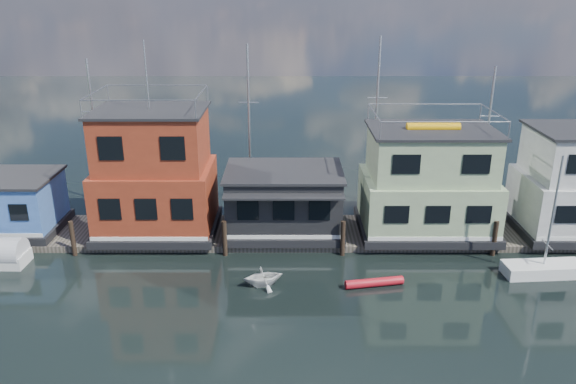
{
  "coord_description": "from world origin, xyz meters",
  "views": [
    {
      "loc": [
        -0.27,
        -20.98,
        15.16
      ],
      "look_at": [
        -0.24,
        12.0,
        3.0
      ],
      "focal_mm": 35.0,
      "sensor_mm": 36.0,
      "label": 1
    }
  ],
  "objects_px": {
    "houseboat_blue": "(7,204)",
    "dinghy_white": "(263,276)",
    "houseboat_green": "(428,184)",
    "houseboat_red": "(155,175)",
    "day_sailer": "(543,268)",
    "houseboat_dark": "(284,201)",
    "red_kayak": "(374,282)"
  },
  "relations": [
    {
      "from": "houseboat_blue",
      "to": "dinghy_white",
      "type": "relative_size",
      "value": 3.0
    },
    {
      "from": "houseboat_blue",
      "to": "houseboat_green",
      "type": "height_order",
      "value": "houseboat_green"
    },
    {
      "from": "houseboat_red",
      "to": "day_sailer",
      "type": "height_order",
      "value": "houseboat_red"
    },
    {
      "from": "houseboat_green",
      "to": "houseboat_red",
      "type": "bearing_deg",
      "value": -180.0
    },
    {
      "from": "houseboat_blue",
      "to": "houseboat_red",
      "type": "xyz_separation_m",
      "value": [
        9.5,
        0.0,
        1.9
      ]
    },
    {
      "from": "houseboat_blue",
      "to": "houseboat_dark",
      "type": "bearing_deg",
      "value": -0.06
    },
    {
      "from": "dinghy_white",
      "to": "red_kayak",
      "type": "distance_m",
      "value": 5.96
    },
    {
      "from": "dinghy_white",
      "to": "red_kayak",
      "type": "bearing_deg",
      "value": -107.24
    },
    {
      "from": "day_sailer",
      "to": "houseboat_blue",
      "type": "bearing_deg",
      "value": 166.65
    },
    {
      "from": "houseboat_blue",
      "to": "houseboat_dark",
      "type": "distance_m",
      "value": 17.5
    },
    {
      "from": "houseboat_blue",
      "to": "houseboat_dark",
      "type": "relative_size",
      "value": 0.86
    },
    {
      "from": "houseboat_dark",
      "to": "dinghy_white",
      "type": "xyz_separation_m",
      "value": [
        -1.08,
        -6.42,
        -1.85
      ]
    },
    {
      "from": "houseboat_green",
      "to": "dinghy_white",
      "type": "relative_size",
      "value": 3.94
    },
    {
      "from": "houseboat_blue",
      "to": "houseboat_dark",
      "type": "height_order",
      "value": "houseboat_dark"
    },
    {
      "from": "houseboat_blue",
      "to": "day_sailer",
      "type": "height_order",
      "value": "day_sailer"
    },
    {
      "from": "dinghy_white",
      "to": "houseboat_red",
      "type": "bearing_deg",
      "value": 30.55
    },
    {
      "from": "houseboat_green",
      "to": "day_sailer",
      "type": "relative_size",
      "value": 1.22
    },
    {
      "from": "houseboat_red",
      "to": "day_sailer",
      "type": "bearing_deg",
      "value": -13.12
    },
    {
      "from": "houseboat_dark",
      "to": "houseboat_green",
      "type": "relative_size",
      "value": 0.88
    },
    {
      "from": "houseboat_red",
      "to": "red_kayak",
      "type": "xyz_separation_m",
      "value": [
        12.87,
        -6.51,
        -3.87
      ]
    },
    {
      "from": "houseboat_red",
      "to": "houseboat_dark",
      "type": "distance_m",
      "value": 8.18
    },
    {
      "from": "houseboat_red",
      "to": "houseboat_blue",
      "type": "bearing_deg",
      "value": -180.0
    },
    {
      "from": "red_kayak",
      "to": "houseboat_red",
      "type": "bearing_deg",
      "value": 142.89
    },
    {
      "from": "houseboat_dark",
      "to": "houseboat_green",
      "type": "bearing_deg",
      "value": 0.12
    },
    {
      "from": "houseboat_red",
      "to": "houseboat_dark",
      "type": "bearing_deg",
      "value": -0.14
    },
    {
      "from": "day_sailer",
      "to": "dinghy_white",
      "type": "relative_size",
      "value": 3.24
    },
    {
      "from": "houseboat_green",
      "to": "dinghy_white",
      "type": "xyz_separation_m",
      "value": [
        -10.08,
        -6.44,
        -2.99
      ]
    },
    {
      "from": "red_kayak",
      "to": "day_sailer",
      "type": "bearing_deg",
      "value": -2.66
    },
    {
      "from": "houseboat_red",
      "to": "dinghy_white",
      "type": "xyz_separation_m",
      "value": [
        6.92,
        -6.44,
        -3.54
      ]
    },
    {
      "from": "houseboat_blue",
      "to": "houseboat_red",
      "type": "distance_m",
      "value": 9.69
    },
    {
      "from": "houseboat_red",
      "to": "day_sailer",
      "type": "xyz_separation_m",
      "value": [
        22.45,
        -5.23,
        -3.69
      ]
    },
    {
      "from": "houseboat_dark",
      "to": "red_kayak",
      "type": "bearing_deg",
      "value": -53.11
    }
  ]
}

